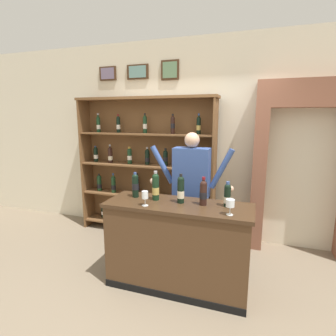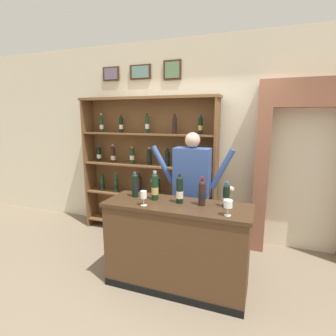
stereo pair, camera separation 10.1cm
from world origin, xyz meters
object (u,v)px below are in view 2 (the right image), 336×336
(shopkeeper, at_px, (192,183))
(wine_glass_center, at_px, (228,205))
(tasting_bottle_rosso, at_px, (135,185))
(wine_glass_left, at_px, (144,195))
(wine_shelf, at_px, (149,163))
(tasting_bottle_riserva, at_px, (155,186))
(tasting_bottle_chianti, at_px, (226,196))
(tasting_bottle_super_tuscan, at_px, (180,190))
(tasting_bottle_brunello, at_px, (202,193))
(tasting_counter, at_px, (177,246))

(shopkeeper, bearing_deg, wine_glass_center, -54.10)
(tasting_bottle_rosso, xyz_separation_m, wine_glass_left, (0.23, -0.25, -0.03))
(wine_shelf, distance_m, wine_glass_center, 2.02)
(shopkeeper, height_order, tasting_bottle_rosso, shopkeeper)
(tasting_bottle_rosso, height_order, wine_glass_left, tasting_bottle_rosso)
(tasting_bottle_riserva, bearing_deg, shopkeeper, 64.32)
(shopkeeper, xyz_separation_m, tasting_bottle_chianti, (0.51, -0.54, 0.04))
(tasting_bottle_super_tuscan, xyz_separation_m, tasting_bottle_brunello, (0.24, 0.01, -0.01))
(wine_glass_center, relative_size, wine_glass_left, 0.98)
(tasting_bottle_super_tuscan, distance_m, wine_glass_center, 0.58)
(tasting_bottle_rosso, height_order, wine_glass_center, tasting_bottle_rosso)
(wine_shelf, height_order, wine_glass_center, wine_shelf)
(wine_glass_left, bearing_deg, wine_glass_center, 0.50)
(tasting_bottle_chianti, bearing_deg, tasting_counter, -171.18)
(tasting_bottle_chianti, distance_m, wine_glass_left, 0.86)
(tasting_bottle_rosso, height_order, tasting_bottle_super_tuscan, tasting_bottle_super_tuscan)
(tasting_bottle_rosso, relative_size, tasting_bottle_riserva, 0.89)
(tasting_bottle_super_tuscan, relative_size, tasting_bottle_brunello, 1.06)
(shopkeeper, height_order, wine_glass_center, shopkeeper)
(tasting_bottle_brunello, bearing_deg, wine_glass_left, -159.19)
(shopkeeper, xyz_separation_m, tasting_bottle_rosso, (-0.54, -0.54, 0.06))
(shopkeeper, relative_size, tasting_bottle_rosso, 5.80)
(tasting_bottle_riserva, height_order, tasting_bottle_brunello, tasting_bottle_riserva)
(wine_shelf, height_order, shopkeeper, wine_shelf)
(shopkeeper, height_order, tasting_bottle_chianti, shopkeeper)
(tasting_bottle_super_tuscan, xyz_separation_m, tasting_bottle_chianti, (0.49, 0.04, -0.02))
(wine_shelf, relative_size, tasting_bottle_chianti, 8.49)
(wine_shelf, bearing_deg, tasting_bottle_rosso, -73.07)
(tasting_bottle_chianti, bearing_deg, shopkeeper, 133.56)
(tasting_bottle_super_tuscan, xyz_separation_m, wine_glass_center, (0.54, -0.20, -0.04))
(tasting_bottle_super_tuscan, bearing_deg, shopkeeper, 92.19)
(wine_glass_center, bearing_deg, tasting_bottle_riserva, 165.71)
(tasting_bottle_chianti, bearing_deg, wine_glass_left, -163.14)
(tasting_bottle_rosso, distance_m, tasting_bottle_super_tuscan, 0.56)
(shopkeeper, bearing_deg, tasting_bottle_riserva, -115.68)
(wine_shelf, xyz_separation_m, tasting_bottle_brunello, (1.16, -1.19, -0.04))
(tasting_counter, bearing_deg, wine_glass_center, -16.12)
(wine_glass_center, bearing_deg, tasting_bottle_brunello, 144.82)
(tasting_bottle_riserva, height_order, tasting_bottle_chianti, tasting_bottle_riserva)
(tasting_counter, xyz_separation_m, tasting_bottle_super_tuscan, (0.02, 0.04, 0.64))
(tasting_bottle_riserva, relative_size, wine_glass_center, 2.14)
(tasting_bottle_brunello, bearing_deg, wine_glass_center, -35.18)
(wine_shelf, relative_size, tasting_bottle_super_tuscan, 7.01)
(tasting_bottle_super_tuscan, xyz_separation_m, wine_glass_left, (-0.33, -0.21, -0.04))
(wine_shelf, relative_size, tasting_bottle_riserva, 6.81)
(wine_shelf, xyz_separation_m, wine_glass_center, (1.45, -1.40, -0.07))
(tasting_bottle_riserva, bearing_deg, wine_shelf, 117.41)
(shopkeeper, relative_size, tasting_bottle_chianti, 6.41)
(tasting_counter, height_order, wine_glass_center, wine_glass_center)
(tasting_bottle_super_tuscan, height_order, tasting_bottle_chianti, tasting_bottle_super_tuscan)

